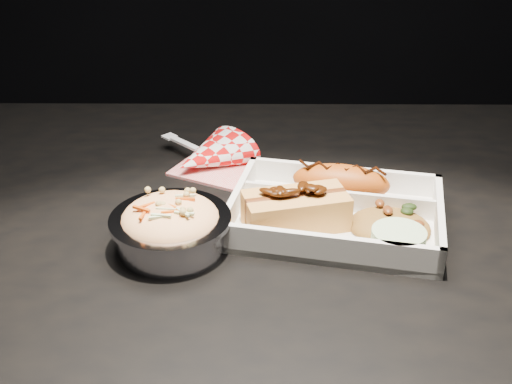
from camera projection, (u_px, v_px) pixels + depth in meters
dining_table at (292, 277)px, 0.84m from camera, size 1.20×0.80×0.75m
food_tray at (335, 217)px, 0.78m from camera, size 0.28×0.23×0.04m
fried_pastry at (341, 182)px, 0.82m from camera, size 0.13×0.07×0.05m
hotdog at (296, 207)px, 0.75m from camera, size 0.13×0.09×0.06m
fried_rice_mound at (390, 218)px, 0.75m from camera, size 0.11×0.10×0.03m
cupcake_liner at (398, 242)px, 0.71m from camera, size 0.06×0.06×0.03m
foil_coleslaw_cup at (171, 225)px, 0.72m from camera, size 0.14×0.14×0.07m
napkin_fork at (209, 157)px, 0.91m from camera, size 0.16×0.15×0.10m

